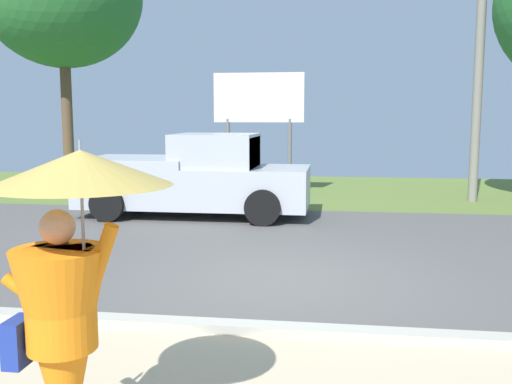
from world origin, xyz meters
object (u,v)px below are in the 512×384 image
(pickup_truck, at_px, (196,178))
(utility_pole, at_px, (480,50))
(roadside_billboard, at_px, (259,107))
(monk_pedestrian, at_px, (68,296))

(pickup_truck, bearing_deg, utility_pole, 32.58)
(utility_pole, height_order, roadside_billboard, utility_pole)
(pickup_truck, height_order, utility_pole, utility_pole)
(monk_pedestrian, bearing_deg, roadside_billboard, 81.02)
(monk_pedestrian, height_order, utility_pole, utility_pole)
(pickup_truck, xyz_separation_m, utility_pole, (6.81, 3.12, 3.11))
(monk_pedestrian, height_order, pickup_truck, monk_pedestrian)
(pickup_truck, height_order, roadside_billboard, roadside_billboard)
(pickup_truck, relative_size, roadside_billboard, 1.49)
(monk_pedestrian, xyz_separation_m, pickup_truck, (-1.51, 9.41, -0.28))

